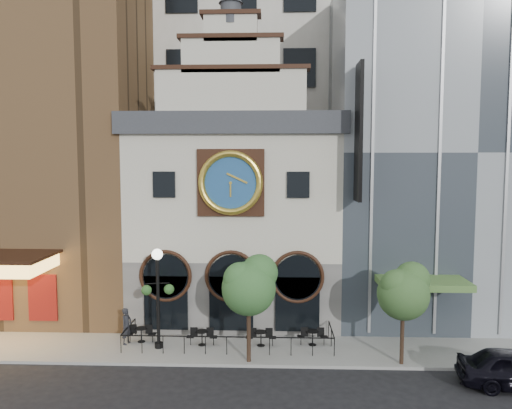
{
  "coord_description": "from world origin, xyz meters",
  "views": [
    {
      "loc": [
        2.35,
        -22.67,
        9.75
      ],
      "look_at": [
        1.27,
        6.0,
        7.2
      ],
      "focal_mm": 35.0,
      "sensor_mm": 36.0,
      "label": 1
    }
  ],
  "objects_px": {
    "bistro_1": "(202,337)",
    "tree_left": "(250,284)",
    "lamppost": "(158,287)",
    "tree_right": "(404,290)",
    "bistro_3": "(312,336)",
    "bistro_2": "(261,337)",
    "pedestrian": "(127,326)",
    "bistro_0": "(141,333)"
  },
  "relations": [
    {
      "from": "bistro_1",
      "to": "bistro_2",
      "type": "distance_m",
      "value": 3.07
    },
    {
      "from": "pedestrian",
      "to": "tree_right",
      "type": "xyz_separation_m",
      "value": [
        13.8,
        -2.03,
        2.6
      ]
    },
    {
      "from": "pedestrian",
      "to": "bistro_2",
      "type": "bearing_deg",
      "value": -71.92
    },
    {
      "from": "bistro_0",
      "to": "bistro_1",
      "type": "xyz_separation_m",
      "value": [
        3.29,
        -0.35,
        0.0
      ]
    },
    {
      "from": "bistro_2",
      "to": "bistro_3",
      "type": "bearing_deg",
      "value": 4.19
    },
    {
      "from": "lamppost",
      "to": "bistro_2",
      "type": "bearing_deg",
      "value": -5.83
    },
    {
      "from": "tree_right",
      "to": "pedestrian",
      "type": "bearing_deg",
      "value": 171.62
    },
    {
      "from": "bistro_3",
      "to": "bistro_2",
      "type": "bearing_deg",
      "value": -175.81
    },
    {
      "from": "bistro_2",
      "to": "tree_left",
      "type": "height_order",
      "value": "tree_left"
    },
    {
      "from": "pedestrian",
      "to": "bistro_1",
      "type": "bearing_deg",
      "value": -72.66
    },
    {
      "from": "bistro_2",
      "to": "lamppost",
      "type": "distance_m",
      "value": 5.92
    },
    {
      "from": "bistro_3",
      "to": "tree_right",
      "type": "height_order",
      "value": "tree_right"
    },
    {
      "from": "bistro_1",
      "to": "pedestrian",
      "type": "height_order",
      "value": "pedestrian"
    },
    {
      "from": "tree_left",
      "to": "bistro_3",
      "type": "bearing_deg",
      "value": 34.77
    },
    {
      "from": "tree_left",
      "to": "tree_right",
      "type": "height_order",
      "value": "tree_left"
    },
    {
      "from": "bistro_1",
      "to": "bistro_3",
      "type": "relative_size",
      "value": 1.0
    },
    {
      "from": "bistro_0",
      "to": "lamppost",
      "type": "relative_size",
      "value": 0.31
    },
    {
      "from": "pedestrian",
      "to": "tree_left",
      "type": "xyz_separation_m",
      "value": [
        6.56,
        -2.03,
        2.82
      ]
    },
    {
      "from": "bistro_0",
      "to": "bistro_1",
      "type": "height_order",
      "value": "same"
    },
    {
      "from": "bistro_0",
      "to": "bistro_3",
      "type": "xyz_separation_m",
      "value": [
        9.03,
        -0.11,
        0.0
      ]
    },
    {
      "from": "bistro_0",
      "to": "lamppost",
      "type": "bearing_deg",
      "value": -34.84
    },
    {
      "from": "bistro_3",
      "to": "pedestrian",
      "type": "relative_size",
      "value": 0.83
    },
    {
      "from": "lamppost",
      "to": "tree_right",
      "type": "distance_m",
      "value": 12.09
    },
    {
      "from": "bistro_1",
      "to": "bistro_3",
      "type": "distance_m",
      "value": 5.75
    },
    {
      "from": "bistro_1",
      "to": "bistro_2",
      "type": "xyz_separation_m",
      "value": [
        3.07,
        0.04,
        0.0
      ]
    },
    {
      "from": "bistro_2",
      "to": "lamppost",
      "type": "height_order",
      "value": "lamppost"
    },
    {
      "from": "pedestrian",
      "to": "lamppost",
      "type": "bearing_deg",
      "value": -87.14
    },
    {
      "from": "bistro_3",
      "to": "tree_right",
      "type": "distance_m",
      "value": 5.56
    },
    {
      "from": "bistro_0",
      "to": "tree_right",
      "type": "relative_size",
      "value": 0.33
    },
    {
      "from": "bistro_1",
      "to": "tree_right",
      "type": "relative_size",
      "value": 0.33
    },
    {
      "from": "bistro_2",
      "to": "lamppost",
      "type": "bearing_deg",
      "value": -174.9
    },
    {
      "from": "bistro_1",
      "to": "bistro_3",
      "type": "height_order",
      "value": "same"
    },
    {
      "from": "bistro_3",
      "to": "pedestrian",
      "type": "distance_m",
      "value": 9.73
    },
    {
      "from": "bistro_2",
      "to": "pedestrian",
      "type": "relative_size",
      "value": 0.83
    },
    {
      "from": "bistro_2",
      "to": "bistro_3",
      "type": "height_order",
      "value": "same"
    },
    {
      "from": "bistro_0",
      "to": "tree_left",
      "type": "relative_size",
      "value": 0.31
    },
    {
      "from": "bistro_0",
      "to": "tree_right",
      "type": "bearing_deg",
      "value": -9.99
    },
    {
      "from": "bistro_1",
      "to": "pedestrian",
      "type": "relative_size",
      "value": 0.83
    },
    {
      "from": "tree_left",
      "to": "lamppost",
      "type": "bearing_deg",
      "value": 162.17
    },
    {
      "from": "bistro_1",
      "to": "tree_left",
      "type": "height_order",
      "value": "tree_left"
    },
    {
      "from": "bistro_2",
      "to": "bistro_0",
      "type": "bearing_deg",
      "value": 177.2
    },
    {
      "from": "bistro_3",
      "to": "tree_left",
      "type": "bearing_deg",
      "value": -145.23
    }
  ]
}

